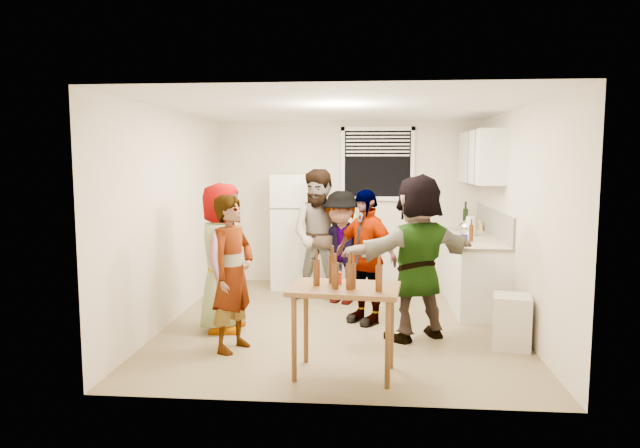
# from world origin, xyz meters

# --- Properties ---
(room) EXTENTS (4.00, 4.50, 2.50)m
(room) POSITION_xyz_m (0.00, 0.00, 0.00)
(room) COLOR silver
(room) RESTS_ON ground
(window) EXTENTS (1.12, 0.10, 1.06)m
(window) POSITION_xyz_m (0.45, 2.21, 1.85)
(window) COLOR white
(window) RESTS_ON room
(refrigerator) EXTENTS (0.70, 0.70, 1.70)m
(refrigerator) POSITION_xyz_m (-0.75, 1.88, 0.85)
(refrigerator) COLOR white
(refrigerator) RESTS_ON ground
(counter_lower) EXTENTS (0.60, 2.20, 0.86)m
(counter_lower) POSITION_xyz_m (1.70, 1.15, 0.43)
(counter_lower) COLOR white
(counter_lower) RESTS_ON ground
(countertop) EXTENTS (0.64, 2.22, 0.04)m
(countertop) POSITION_xyz_m (1.70, 1.15, 0.88)
(countertop) COLOR beige
(countertop) RESTS_ON counter_lower
(backsplash) EXTENTS (0.03, 2.20, 0.36)m
(backsplash) POSITION_xyz_m (1.99, 1.15, 1.08)
(backsplash) COLOR beige
(backsplash) RESTS_ON countertop
(upper_cabinets) EXTENTS (0.34, 1.60, 0.70)m
(upper_cabinets) POSITION_xyz_m (1.83, 1.35, 1.95)
(upper_cabinets) COLOR white
(upper_cabinets) RESTS_ON room
(kettle) EXTENTS (0.32, 0.29, 0.22)m
(kettle) POSITION_xyz_m (1.65, 1.20, 0.90)
(kettle) COLOR silver
(kettle) RESTS_ON countertop
(paper_towel) EXTENTS (0.12, 0.12, 0.26)m
(paper_towel) POSITION_xyz_m (1.68, 1.13, 0.90)
(paper_towel) COLOR white
(paper_towel) RESTS_ON countertop
(wine_bottle) EXTENTS (0.08, 0.08, 0.30)m
(wine_bottle) POSITION_xyz_m (1.75, 1.98, 0.90)
(wine_bottle) COLOR black
(wine_bottle) RESTS_ON countertop
(beer_bottle_counter) EXTENTS (0.06, 0.06, 0.21)m
(beer_bottle_counter) POSITION_xyz_m (1.60, 0.62, 0.90)
(beer_bottle_counter) COLOR #47230C
(beer_bottle_counter) RESTS_ON countertop
(blue_cup) EXTENTS (0.08, 0.08, 0.11)m
(blue_cup) POSITION_xyz_m (1.49, 0.43, 0.90)
(blue_cup) COLOR #170DA9
(blue_cup) RESTS_ON countertop
(picture_frame) EXTENTS (0.02, 0.18, 0.15)m
(picture_frame) POSITION_xyz_m (1.92, 1.72, 0.97)
(picture_frame) COLOR #D7AD58
(picture_frame) RESTS_ON countertop
(trash_bin) EXTENTS (0.44, 0.44, 0.54)m
(trash_bin) POSITION_xyz_m (1.79, -0.74, 0.25)
(trash_bin) COLOR beige
(trash_bin) RESTS_ON ground
(serving_table) EXTENTS (1.02, 0.73, 0.81)m
(serving_table) POSITION_xyz_m (0.11, -1.62, 0.00)
(serving_table) COLOR brown
(serving_table) RESTS_ON ground
(beer_bottle_table) EXTENTS (0.07, 0.07, 0.25)m
(beer_bottle_table) POSITION_xyz_m (-0.00, -1.49, 0.81)
(beer_bottle_table) COLOR #47230C
(beer_bottle_table) RESTS_ON serving_table
(red_cup) EXTENTS (0.08, 0.08, 0.11)m
(red_cup) POSITION_xyz_m (0.04, -1.51, 0.81)
(red_cup) COLOR red
(red_cup) RESTS_ON serving_table
(guest_grey) EXTENTS (1.70, 0.89, 0.53)m
(guest_grey) POSITION_xyz_m (-1.32, -0.38, 0.00)
(guest_grey) COLOR gray
(guest_grey) RESTS_ON ground
(guest_stripe) EXTENTS (1.68, 1.13, 0.38)m
(guest_stripe) POSITION_xyz_m (-1.03, -1.04, 0.00)
(guest_stripe) COLOR #141933
(guest_stripe) RESTS_ON ground
(guest_back_left) EXTENTS (1.09, 1.89, 0.68)m
(guest_back_left) POSITION_xyz_m (-0.31, 1.00, 0.00)
(guest_back_left) COLOR #523528
(guest_back_left) RESTS_ON ground
(guest_back_right) EXTENTS (1.50, 1.77, 0.56)m
(guest_back_right) POSITION_xyz_m (-0.03, 0.93, 0.00)
(guest_back_right) COLOR #3B3A3F
(guest_back_right) RESTS_ON ground
(guest_black) EXTENTS (1.76, 1.78, 0.38)m
(guest_black) POSITION_xyz_m (0.29, 0.04, 0.00)
(guest_black) COLOR black
(guest_black) RESTS_ON ground
(guest_orange) EXTENTS (2.32, 2.36, 0.52)m
(guest_orange) POSITION_xyz_m (0.84, -0.50, 0.00)
(guest_orange) COLOR #B97F3F
(guest_orange) RESTS_ON ground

